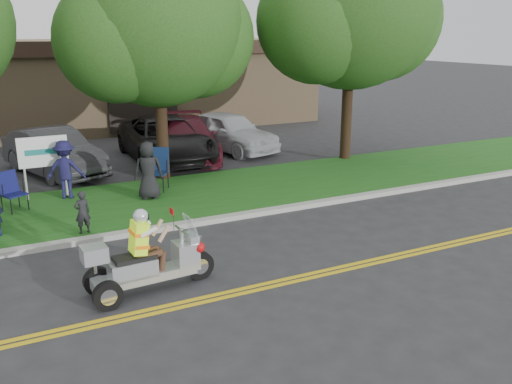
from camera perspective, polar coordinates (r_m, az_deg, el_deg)
name	(u,v)px	position (r m, az deg, el deg)	size (l,w,h in m)	color
ground	(254,275)	(10.20, -0.25, -8.75)	(120.00, 120.00, 0.00)	#28282B
centerline_near	(268,288)	(9.73, 1.27, -10.02)	(60.00, 0.10, 0.01)	gold
centerline_far	(264,284)	(9.86, 0.84, -9.65)	(60.00, 0.10, 0.01)	gold
curb	(196,223)	(12.78, -6.29, -3.22)	(60.00, 0.25, 0.12)	#A8A89E
grass_verge	(168,199)	(14.72, -9.20, -0.69)	(60.00, 4.00, 0.10)	#1A5215
commercial_building	(121,81)	(28.03, -14.06, 11.22)	(18.00, 8.20, 4.00)	#9E7F5B
tree_mid	(158,29)	(16.19, -10.24, 16.54)	(5.88, 4.80, 7.05)	#332114
tree_right	(352,10)	(18.94, 10.12, 18.30)	(6.86, 5.60, 8.07)	#332114
business_sign	(43,155)	(15.25, -21.48, 3.63)	(1.25, 0.06, 1.75)	silver
trike_scooter	(145,263)	(9.58, -11.57, -7.36)	(2.33, 0.80, 1.52)	black
lawn_chair_a	(157,166)	(15.35, -10.37, 2.69)	(0.86, 0.87, 1.16)	black
lawn_chair_b	(11,189)	(14.60, -24.41, 0.32)	(0.70, 0.71, 0.98)	black
spectator_chair_a	(66,170)	(15.10, -19.41, 2.25)	(1.00, 0.57, 1.55)	#1A1843
spectator_chair_b	(148,170)	(14.48, -11.28, 2.27)	(0.75, 0.49, 1.54)	black
child_left	(82,212)	(12.38, -17.81, -2.04)	(0.35, 0.23, 0.96)	black
parked_car_left	(53,152)	(18.21, -20.57, 3.95)	(1.54, 4.41, 1.45)	#2A2A2D
parked_car_mid	(166,139)	(19.24, -9.48, 5.50)	(2.51, 5.44, 1.51)	black
parked_car_right	(186,138)	(19.50, -7.36, 5.61)	(2.01, 4.94, 1.43)	#48101C
parked_car_far_right	(229,131)	(20.59, -2.91, 6.38)	(1.76, 4.37, 1.49)	#BABDC2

